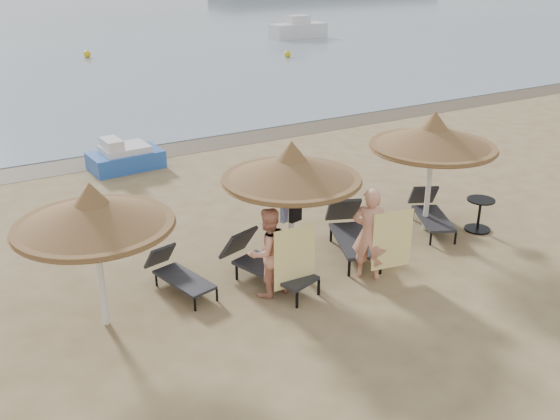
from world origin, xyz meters
The scene contains 19 objects.
ground centered at (0.00, 0.00, 0.00)m, with size 160.00×160.00×0.00m, color #937D58.
wet_sand_strip centered at (0.00, 9.40, 0.00)m, with size 200.00×1.60×0.01m, color brown.
palapa_left centered at (-4.01, 0.51, 2.03)m, with size 2.57×2.57×2.55m.
palapa_center centered at (-0.29, 0.62, 2.10)m, with size 2.66×2.66×2.64m.
palapa_right centered at (3.30, 0.71, 2.17)m, with size 2.75×2.75×2.72m.
lounger_far_left centered at (-2.52, 1.03, 0.33)m, with size 0.90×1.70×0.72m.
lounger_near_left centered at (-0.99, 0.45, 0.41)m, with size 1.25×2.13×0.91m.
lounger_near_right centered at (1.24, 0.73, 0.42)m, with size 1.41×2.20×0.94m.
lounger_far_right centered at (3.51, 0.80, 0.36)m, with size 1.31×1.88×0.81m.
side_table centered at (4.31, 0.09, 0.35)m, with size 0.62×0.62×0.74m.
person_left centered at (-1.15, 0.00, 0.98)m, with size 0.91×0.59×1.97m, color tan.
person_right centered at (0.82, -0.41, 1.07)m, with size 0.98×0.64×2.13m, color tan.
towel_left centered at (-0.80, -0.35, 0.81)m, with size 0.84×0.04×1.18m.
towel_right centered at (1.17, -0.66, 0.81)m, with size 0.83×0.16×1.17m.
bag_patterned centered at (-0.29, 0.80, 1.14)m, with size 0.29×0.18×0.35m.
bag_dark centered at (-0.29, 0.46, 1.29)m, with size 0.28×0.16×0.38m.
pedal_boat centered at (-1.27, 8.26, 0.35)m, with size 2.08×1.32×0.94m.
buoy_mid centered at (2.83, 28.77, 0.21)m, with size 0.41×0.41×0.41m, color gold.
buoy_right centered at (12.96, 22.99, 0.19)m, with size 0.39×0.39×0.39m, color gold.
Camera 1 is at (-5.99, -8.76, 5.88)m, focal length 40.00 mm.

